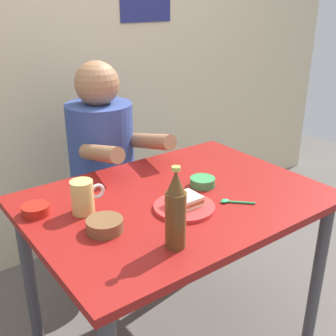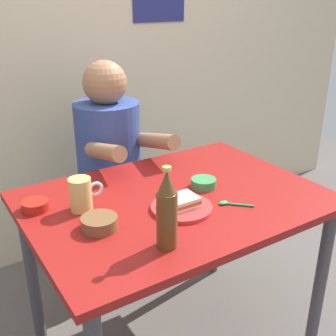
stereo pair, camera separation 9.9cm
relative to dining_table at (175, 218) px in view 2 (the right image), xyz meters
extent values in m
cube|color=beige|center=(0.00, 1.05, 0.65)|extent=(4.40, 0.08, 2.60)
cube|color=maroon|center=(0.00, 0.00, 0.08)|extent=(1.10, 0.80, 0.03)
cylinder|color=#3F3F44|center=(0.49, -0.34, -0.29)|extent=(0.05, 0.05, 0.71)
cylinder|color=#3F3F44|center=(-0.49, 0.34, -0.29)|extent=(0.05, 0.05, 0.71)
cylinder|color=#3F3F44|center=(0.49, 0.34, -0.29)|extent=(0.05, 0.05, 0.71)
cylinder|color=#4C4C51|center=(0.02, 0.63, -0.44)|extent=(0.08, 0.08, 0.41)
cylinder|color=#2D2D33|center=(0.02, 0.63, -0.22)|extent=(0.34, 0.34, 0.04)
cylinder|color=#33478C|center=(0.02, 0.63, 0.06)|extent=(0.32, 0.32, 0.52)
sphere|color=#A0704C|center=(0.02, 0.63, 0.42)|extent=(0.21, 0.21, 0.21)
cylinder|color=#A0704C|center=(-0.11, 0.38, 0.18)|extent=(0.07, 0.31, 0.14)
cylinder|color=#A0704C|center=(0.15, 0.38, 0.18)|extent=(0.07, 0.31, 0.14)
cylinder|color=red|center=(-0.04, -0.10, 0.10)|extent=(0.22, 0.22, 0.01)
cube|color=beige|center=(-0.04, -0.10, 0.11)|extent=(0.11, 0.09, 0.01)
cube|color=#9E592D|center=(-0.04, -0.10, 0.13)|extent=(0.11, 0.09, 0.01)
cube|color=beige|center=(-0.04, -0.10, 0.14)|extent=(0.11, 0.09, 0.01)
cylinder|color=#D1BC66|center=(-0.34, 0.09, 0.15)|extent=(0.08, 0.08, 0.12)
torus|color=silver|center=(-0.28, 0.09, 0.16)|extent=(0.06, 0.01, 0.06)
cylinder|color=#593819|center=(-0.21, -0.27, 0.18)|extent=(0.06, 0.06, 0.18)
cone|color=#593819|center=(-0.21, -0.27, 0.31)|extent=(0.05, 0.05, 0.07)
cylinder|color=#BFB74C|center=(-0.21, -0.27, 0.35)|extent=(0.03, 0.03, 0.01)
cylinder|color=#B21E14|center=(-0.47, 0.18, 0.11)|extent=(0.10, 0.10, 0.03)
cylinder|color=maroon|center=(-0.47, 0.18, 0.12)|extent=(0.08, 0.08, 0.02)
cylinder|color=#388C4C|center=(0.14, 0.01, 0.11)|extent=(0.10, 0.10, 0.03)
cylinder|color=#5B643A|center=(0.14, 0.01, 0.12)|extent=(0.08, 0.08, 0.02)
cylinder|color=brown|center=(-0.34, -0.06, 0.11)|extent=(0.12, 0.12, 0.04)
cylinder|color=brown|center=(-0.34, -0.06, 0.12)|extent=(0.10, 0.10, 0.02)
cylinder|color=#26A559|center=(0.15, -0.18, 0.10)|extent=(0.08, 0.08, 0.01)
ellipsoid|color=#26A559|center=(0.11, -0.15, 0.10)|extent=(0.04, 0.02, 0.01)
camera|label=1|loc=(-0.86, -1.11, 0.80)|focal=44.49mm
camera|label=2|loc=(-0.78, -1.17, 0.80)|focal=44.49mm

